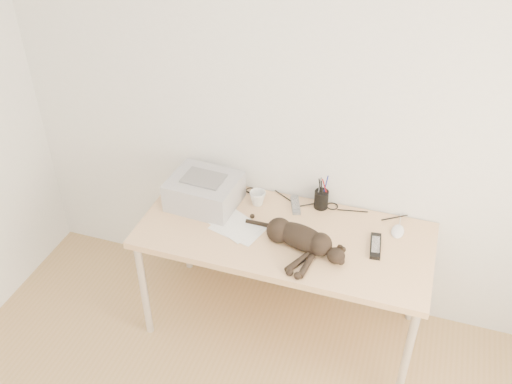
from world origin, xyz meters
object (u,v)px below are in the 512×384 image
(desk, at_px, (288,241))
(printer, at_px, (204,191))
(mug, at_px, (258,198))
(pen_cup, at_px, (321,199))
(mouse, at_px, (398,229))
(cat, at_px, (297,238))

(desk, distance_m, printer, 0.56)
(desk, distance_m, mug, 0.30)
(mug, bearing_deg, desk, -27.62)
(printer, bearing_deg, mug, 16.43)
(pen_cup, distance_m, mouse, 0.46)
(cat, height_order, mug, cat)
(printer, relative_size, mug, 4.27)
(desk, xyz_separation_m, mug, (-0.22, 0.11, 0.18))
(pen_cup, bearing_deg, mouse, -11.27)
(desk, relative_size, cat, 2.68)
(printer, relative_size, pen_cup, 1.94)
(printer, distance_m, mug, 0.31)
(mug, xyz_separation_m, pen_cup, (0.36, 0.09, 0.01))
(mug, relative_size, mouse, 0.79)
(printer, distance_m, cat, 0.64)
(printer, height_order, cat, printer)
(desk, height_order, printer, printer)
(printer, bearing_deg, pen_cup, 15.13)
(printer, relative_size, cat, 0.67)
(pen_cup, relative_size, mouse, 1.75)
(cat, xyz_separation_m, pen_cup, (0.04, 0.38, -0.00))
(mouse, bearing_deg, mug, -178.20)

